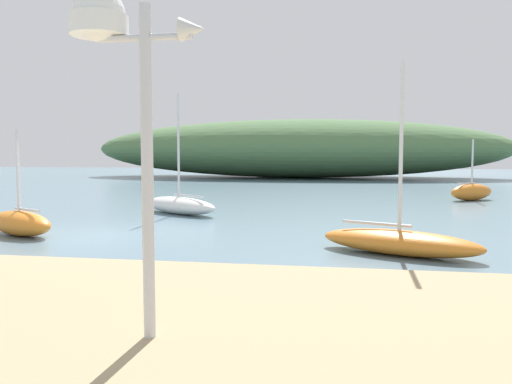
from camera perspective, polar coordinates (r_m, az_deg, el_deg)
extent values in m
plane|color=slate|center=(13.54, -17.08, -4.69)|extent=(120.00, 120.00, 0.00)
ellipsoid|color=#517547|center=(44.73, 4.56, 4.85)|extent=(36.06, 11.74, 5.02)
cylinder|color=silver|center=(5.23, -12.00, 1.94)|extent=(0.12, 0.12, 3.33)
cylinder|color=silver|center=(5.34, -12.24, 16.47)|extent=(0.96, 0.07, 0.07)
cylinder|color=white|center=(5.57, -17.08, 17.32)|extent=(0.57, 0.57, 0.20)
sphere|color=white|center=(5.59, -17.10, 18.33)|extent=(0.53, 0.53, 0.53)
cone|color=silver|center=(5.20, -7.09, 17.55)|extent=(0.24, 0.23, 0.23)
ellipsoid|color=white|center=(17.83, -8.56, -1.48)|extent=(3.53, 2.80, 0.58)
cylinder|color=silver|center=(17.74, -8.63, 4.89)|extent=(0.08, 0.08, 3.73)
cylinder|color=silver|center=(17.38, -7.48, -0.41)|extent=(1.37, 0.93, 0.06)
ellipsoid|color=orange|center=(24.62, 22.87, -0.01)|extent=(2.42, 2.16, 0.73)
cylinder|color=silver|center=(24.56, 22.95, 2.88)|extent=(0.08, 0.08, 2.20)
cylinder|color=silver|center=(24.31, 22.36, 0.89)|extent=(0.90, 0.73, 0.06)
ellipsoid|color=orange|center=(10.97, 15.65, -5.42)|extent=(3.49, 2.37, 0.50)
cylinder|color=silver|center=(10.82, 15.85, 4.45)|extent=(0.08, 0.08, 3.56)
cylinder|color=silver|center=(11.09, 13.22, -3.44)|extent=(1.40, 0.69, 0.06)
ellipsoid|color=orange|center=(14.30, -24.82, -3.18)|extent=(2.60, 1.90, 0.62)
cylinder|color=silver|center=(14.20, -24.98, 1.88)|extent=(0.08, 0.08, 2.28)
cylinder|color=silver|center=(13.93, -24.15, -1.80)|extent=(1.02, 0.56, 0.06)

